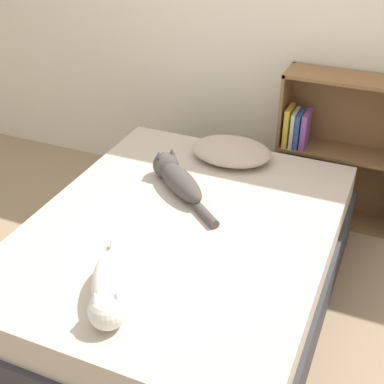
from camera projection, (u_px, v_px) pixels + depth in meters
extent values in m
plane|color=#997F60|center=(182.00, 304.00, 2.88)|extent=(8.00, 8.00, 0.00)
cube|color=silver|center=(268.00, 10.00, 3.24)|extent=(8.00, 0.06, 2.50)
cube|color=#333338|center=(182.00, 279.00, 2.78)|extent=(1.46, 1.85, 0.35)
cube|color=#C1B2A3|center=(181.00, 238.00, 2.64)|extent=(1.41, 1.79, 0.18)
ellipsoid|color=#B29E8E|center=(231.00, 151.00, 3.12)|extent=(0.47, 0.36, 0.10)
ellipsoid|color=white|center=(110.00, 282.00, 2.12)|extent=(0.29, 0.40, 0.15)
sphere|color=white|center=(108.00, 311.00, 1.99)|extent=(0.15, 0.15, 0.15)
cone|color=white|center=(117.00, 295.00, 1.95)|extent=(0.04, 0.04, 0.03)
cone|color=white|center=(94.00, 296.00, 1.95)|extent=(0.04, 0.04, 0.03)
cylinder|color=white|center=(115.00, 253.00, 2.36)|extent=(0.12, 0.17, 0.05)
ellipsoid|color=#47423D|center=(180.00, 182.00, 2.81)|extent=(0.41, 0.37, 0.12)
sphere|color=#47423D|center=(166.00, 165.00, 2.94)|extent=(0.14, 0.14, 0.14)
cone|color=#47423D|center=(159.00, 155.00, 2.88)|extent=(0.04, 0.04, 0.03)
cone|color=#47423D|center=(172.00, 151.00, 2.91)|extent=(0.04, 0.04, 0.03)
cylinder|color=#47423D|center=(206.00, 215.00, 2.61)|extent=(0.18, 0.16, 0.05)
cube|color=brown|center=(282.00, 141.00, 3.45)|extent=(0.02, 0.26, 0.97)
cube|color=brown|center=(331.00, 214.00, 3.58)|extent=(0.78, 0.26, 0.02)
cube|color=brown|center=(354.00, 79.00, 3.07)|extent=(0.78, 0.26, 0.02)
cube|color=brown|center=(342.00, 152.00, 3.32)|extent=(0.74, 0.26, 0.02)
cube|color=brown|center=(345.00, 144.00, 3.42)|extent=(0.78, 0.02, 0.97)
cube|color=gold|center=(288.00, 126.00, 3.33)|extent=(0.03, 0.16, 0.25)
cube|color=beige|center=(294.00, 128.00, 3.33)|extent=(0.02, 0.16, 0.23)
cube|color=#2D519E|center=(299.00, 129.00, 3.32)|extent=(0.03, 0.16, 0.22)
cube|color=#8C4C99|center=(305.00, 130.00, 3.30)|extent=(0.03, 0.16, 0.23)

